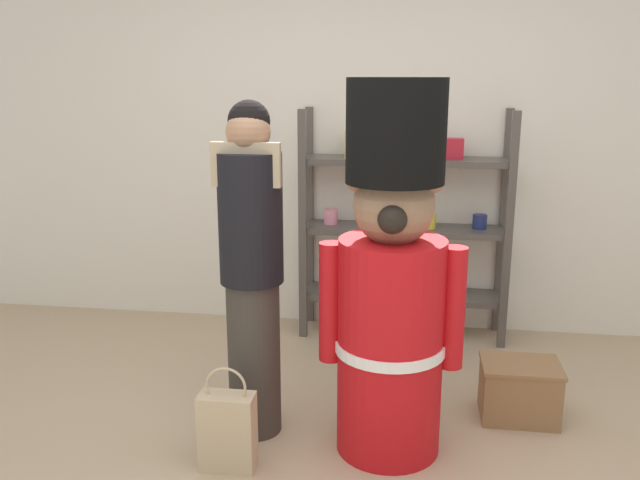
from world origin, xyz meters
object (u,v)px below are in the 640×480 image
Objects in this scene: shopping_bag at (227,430)px; display_crate at (519,390)px; teddy_bear_guard at (392,286)px; merchandise_shelf at (402,221)px; person_shopper at (252,265)px.

display_crate is at bearing 25.58° from shopping_bag.
teddy_bear_guard is at bearing -150.12° from display_crate.
merchandise_shelf is 3.10× the size of shopping_bag.
merchandise_shelf is at bearing 89.43° from teddy_bear_guard.
merchandise_shelf is 0.94× the size of person_shopper.
shopping_bag is 1.51m from display_crate.
shopping_bag is (-0.04, -0.35, -0.67)m from person_shopper.
display_crate is (1.32, 0.31, -0.71)m from person_shopper.
teddy_bear_guard is 0.67m from person_shopper.
teddy_bear_guard is 1.00m from display_crate.
teddy_bear_guard is at bearing 21.26° from shopping_bag.
person_shopper is at bearing 82.85° from shopping_bag.
merchandise_shelf is 1.41m from display_crate.
merchandise_shelf is at bearing 120.82° from display_crate.
shopping_bag is at bearing -97.15° from person_shopper.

